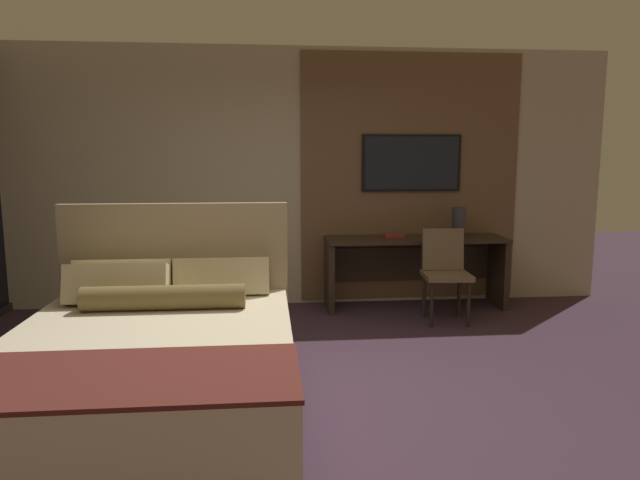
% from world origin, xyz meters
% --- Properties ---
extents(ground_plane, '(16.00, 16.00, 0.00)m').
position_xyz_m(ground_plane, '(0.00, 0.00, 0.00)').
color(ground_plane, '#3D2838').
extents(wall_back_tv_panel, '(7.20, 0.09, 2.80)m').
position_xyz_m(wall_back_tv_panel, '(0.19, 2.59, 1.40)').
color(wall_back_tv_panel, '#BCAD8E').
rests_on(wall_back_tv_panel, ground_plane).
extents(bed, '(1.74, 2.21, 1.28)m').
position_xyz_m(bed, '(-0.93, -0.21, 0.35)').
color(bed, '#33281E').
rests_on(bed, ground_plane).
extents(desk, '(1.93, 0.55, 0.77)m').
position_xyz_m(desk, '(1.38, 2.30, 0.53)').
color(desk, '#2D2319').
rests_on(desk, ground_plane).
extents(tv, '(1.10, 0.04, 0.62)m').
position_xyz_m(tv, '(1.38, 2.52, 1.56)').
color(tv, black).
extents(desk_chair, '(0.48, 0.47, 0.92)m').
position_xyz_m(desk_chair, '(1.55, 1.77, 0.56)').
color(desk_chair, brown).
rests_on(desk_chair, ground_plane).
extents(vase_tall, '(0.15, 0.15, 0.33)m').
position_xyz_m(vase_tall, '(1.84, 2.23, 0.94)').
color(vase_tall, '#333338').
rests_on(vase_tall, desk).
extents(book, '(0.24, 0.18, 0.03)m').
position_xyz_m(book, '(1.16, 2.34, 0.79)').
color(book, maroon).
rests_on(book, desk).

